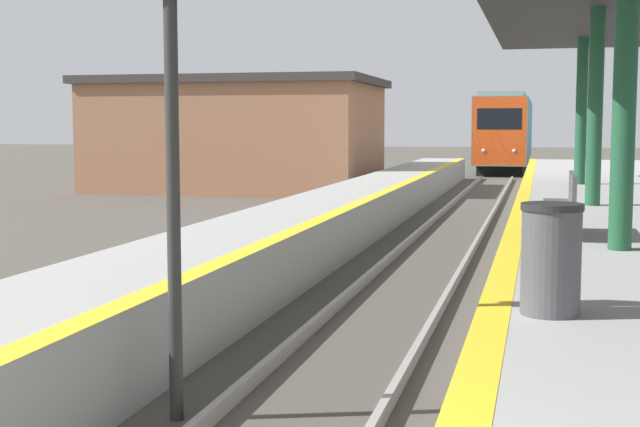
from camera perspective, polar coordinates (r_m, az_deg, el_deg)
train at (r=53.88m, az=11.86°, el=5.13°), size 2.68×19.39×4.21m
signal_near at (r=7.80m, az=-9.56°, el=10.11°), size 0.36×0.31×4.61m
trash_bin at (r=7.91m, az=14.57°, el=-2.83°), size 0.53×0.53×0.96m
bench at (r=13.54m, az=15.32°, el=0.68°), size 0.44×1.74×0.92m
station_building at (r=35.62m, az=-5.23°, el=5.09°), size 11.00×7.61×4.40m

